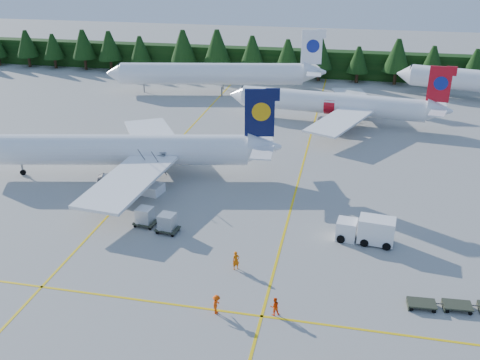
% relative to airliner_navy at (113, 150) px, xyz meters
% --- Properties ---
extents(ground, '(320.00, 320.00, 0.00)m').
position_rel_airliner_navy_xyz_m(ground, '(18.05, -18.97, -3.50)').
color(ground, '#9B9B96').
rests_on(ground, ground).
extents(taxi_stripe_a, '(0.25, 120.00, 0.01)m').
position_rel_airliner_navy_xyz_m(taxi_stripe_a, '(4.05, 1.03, -3.50)').
color(taxi_stripe_a, yellow).
rests_on(taxi_stripe_a, ground).
extents(taxi_stripe_b, '(0.25, 120.00, 0.01)m').
position_rel_airliner_navy_xyz_m(taxi_stripe_b, '(24.05, 1.03, -3.50)').
color(taxi_stripe_b, yellow).
rests_on(taxi_stripe_b, ground).
extents(taxi_stripe_cross, '(80.00, 0.25, 0.01)m').
position_rel_airliner_navy_xyz_m(taxi_stripe_cross, '(18.05, -24.97, -3.50)').
color(taxi_stripe_cross, yellow).
rests_on(taxi_stripe_cross, ground).
extents(treeline_hedge, '(220.00, 4.00, 6.00)m').
position_rel_airliner_navy_xyz_m(treeline_hedge, '(18.05, 63.03, -0.50)').
color(treeline_hedge, black).
rests_on(treeline_hedge, ground).
extents(airliner_navy, '(39.64, 32.30, 11.65)m').
position_rel_airliner_navy_xyz_m(airliner_navy, '(0.00, 0.00, 0.00)').
color(airliner_navy, white).
rests_on(airliner_navy, ground).
extents(airliner_red, '(36.65, 30.01, 10.67)m').
position_rel_airliner_navy_xyz_m(airliner_red, '(25.97, 29.38, -0.29)').
color(airliner_red, white).
rests_on(airliner_red, ground).
extents(airliner_far_left, '(43.15, 11.79, 12.66)m').
position_rel_airliner_navy_xyz_m(airliner_far_left, '(0.58, 43.84, 0.47)').
color(airliner_far_left, white).
rests_on(airliner_far_left, ground).
extents(airstairs, '(4.85, 6.58, 4.04)m').
position_rel_airliner_navy_xyz_m(airstairs, '(5.91, -3.84, -2.62)').
color(airstairs, white).
rests_on(airstairs, ground).
extents(service_truck, '(5.97, 2.71, 2.79)m').
position_rel_airliner_navy_xyz_m(service_truck, '(32.39, -10.82, -2.12)').
color(service_truck, white).
rests_on(service_truck, ground).
extents(dolly_train, '(11.14, 2.62, 0.14)m').
position_rel_airliner_navy_xyz_m(dolly_train, '(41.42, -20.49, -3.06)').
color(dolly_train, '#2F3426').
rests_on(dolly_train, ground).
extents(uld_pair, '(5.37, 2.94, 1.78)m').
position_rel_airliner_navy_xyz_m(uld_pair, '(10.47, -12.76, -2.30)').
color(uld_pair, '#2F3426').
rests_on(uld_pair, ground).
extents(crew_a, '(0.82, 0.74, 1.88)m').
position_rel_airliner_navy_xyz_m(crew_a, '(20.50, -18.59, -2.56)').
color(crew_a, '#E25D04').
rests_on(crew_a, ground).
extents(crew_b, '(0.97, 0.88, 1.63)m').
position_rel_airliner_navy_xyz_m(crew_b, '(25.04, -24.51, -2.69)').
color(crew_b, '#FF4205').
rests_on(crew_b, ground).
extents(crew_c, '(0.53, 0.75, 1.76)m').
position_rel_airliner_navy_xyz_m(crew_c, '(20.31, -25.34, -2.62)').
color(crew_c, '#FF4705').
rests_on(crew_c, ground).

